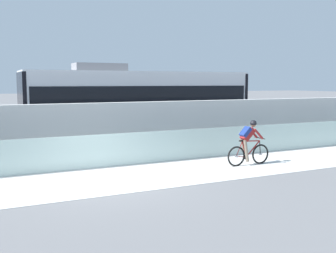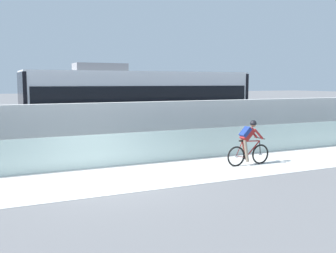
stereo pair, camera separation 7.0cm
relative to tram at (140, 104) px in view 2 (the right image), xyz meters
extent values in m
plane|color=slate|center=(-3.72, -6.85, -1.89)|extent=(200.00, 200.00, 0.00)
cube|color=silver|center=(-3.72, -6.85, -1.89)|extent=(32.00, 3.20, 0.01)
cube|color=#ADC6C1|center=(-3.72, -5.00, -1.31)|extent=(32.00, 0.05, 1.16)
cube|color=silver|center=(-3.72, -3.20, -0.82)|extent=(32.00, 0.36, 2.15)
cube|color=#595654|center=(-3.72, -0.72, -1.89)|extent=(32.00, 0.08, 0.01)
cube|color=#595654|center=(-3.72, 0.72, -1.89)|extent=(32.00, 0.08, 0.01)
cube|color=silver|center=(0.02, 0.00, 0.01)|extent=(11.00, 2.50, 3.10)
cube|color=black|center=(0.02, 0.00, 0.36)|extent=(10.56, 2.54, 1.04)
cube|color=red|center=(0.02, 0.00, -1.36)|extent=(10.78, 2.53, 0.28)
cube|color=slate|center=(-1.96, 0.00, 1.74)|extent=(2.40, 1.10, 0.36)
cube|color=#232326|center=(-3.50, 0.00, -1.53)|extent=(1.40, 1.88, 0.20)
cylinder|color=black|center=(-3.50, -0.72, -1.59)|extent=(0.60, 0.10, 0.60)
cylinder|color=black|center=(-3.50, 0.72, -1.59)|extent=(0.60, 0.10, 0.60)
cube|color=#232326|center=(3.54, 0.00, -1.53)|extent=(1.40, 1.88, 0.20)
cylinder|color=black|center=(3.54, -0.72, -1.59)|extent=(0.60, 0.10, 0.60)
cylinder|color=black|center=(3.54, 0.72, -1.59)|extent=(0.60, 0.10, 0.60)
cube|color=black|center=(-5.43, 0.00, 0.01)|extent=(0.16, 2.54, 2.94)
cube|color=black|center=(5.47, 0.00, 0.01)|extent=(0.16, 2.54, 2.94)
torus|color=black|center=(1.97, -6.85, -1.53)|extent=(0.72, 0.06, 0.72)
cylinder|color=#99999E|center=(1.97, -6.85, -1.53)|extent=(0.07, 0.10, 0.07)
torus|color=black|center=(0.92, -6.85, -1.53)|extent=(0.72, 0.06, 0.72)
cylinder|color=#99999E|center=(0.92, -6.85, -1.53)|extent=(0.07, 0.10, 0.07)
cylinder|color=maroon|center=(1.63, -6.85, -1.32)|extent=(0.60, 0.04, 0.58)
cylinder|color=maroon|center=(1.26, -6.85, -1.30)|extent=(0.22, 0.04, 0.59)
cylinder|color=maroon|center=(1.54, -6.85, -1.03)|extent=(0.76, 0.04, 0.07)
cylinder|color=maroon|center=(1.13, -6.85, -1.56)|extent=(0.43, 0.03, 0.09)
cylinder|color=maroon|center=(1.04, -6.85, -1.27)|extent=(0.27, 0.02, 0.53)
cylinder|color=black|center=(1.95, -6.85, -1.29)|extent=(0.08, 0.03, 0.49)
cube|color=black|center=(1.17, -6.85, -0.99)|extent=(0.24, 0.10, 0.05)
cylinder|color=black|center=(1.92, -6.85, -0.94)|extent=(0.03, 0.58, 0.03)
cylinder|color=#262628|center=(1.35, -6.85, -1.59)|extent=(0.18, 0.02, 0.18)
cube|color=maroon|center=(1.39, -6.85, -0.78)|extent=(0.50, 0.28, 0.51)
cube|color=navy|center=(1.29, -6.85, -0.69)|extent=(0.38, 0.30, 0.38)
sphere|color=#997051|center=(1.63, -6.85, -0.43)|extent=(0.20, 0.20, 0.20)
sphere|color=black|center=(1.63, -6.85, -0.40)|extent=(0.23, 0.23, 0.23)
cylinder|color=maroon|center=(1.74, -7.01, -0.77)|extent=(0.41, 0.08, 0.41)
cylinder|color=maroon|center=(1.74, -6.69, -0.77)|extent=(0.41, 0.08, 0.41)
cylinder|color=#726656|center=(1.28, -6.94, -1.35)|extent=(0.25, 0.11, 0.79)
cylinder|color=#726656|center=(1.28, -6.76, -1.21)|extent=(0.25, 0.11, 0.52)
camera|label=1|loc=(-7.14, -18.17, 1.05)|focal=42.51mm
camera|label=2|loc=(-7.07, -18.20, 1.05)|focal=42.51mm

